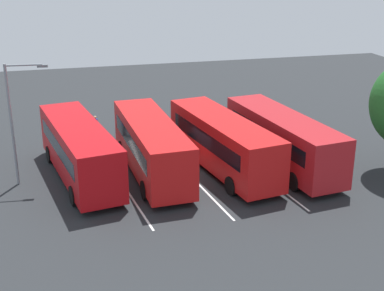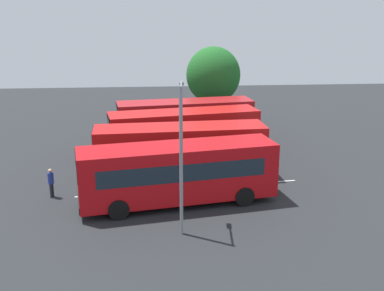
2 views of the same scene
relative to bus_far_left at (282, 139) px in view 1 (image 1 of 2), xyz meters
The scene contains 10 objects.
ground_plane 6.19m from the bus_far_left, 86.14° to the left, with size 66.16×66.16×0.00m, color #232628.
bus_far_left is the anchor object (origin of this frame).
bus_center_left 3.72m from the bus_far_left, 84.89° to the left, with size 10.74×4.28×3.26m.
bus_center_right 8.03m from the bus_far_left, 83.97° to the left, with size 10.59×3.10×3.26m.
bus_far_right 12.21m from the bus_far_left, 84.32° to the left, with size 10.74×4.31×3.26m.
pedestrian 13.47m from the bus_far_left, 52.55° to the left, with size 0.42×0.42×1.67m.
street_lamp 15.68m from the bus_far_left, 85.57° to the left, with size 0.37×2.31×6.98m.
lane_stripe_outer_left 2.59m from the bus_far_left, 77.67° to the left, with size 13.18×0.12×0.01m, color silver.
lane_stripe_inner_left 6.19m from the bus_far_left, 86.14° to the left, with size 13.18×0.12×0.01m, color silver.
lane_stripe_inner_right 10.16m from the bus_far_left, 87.72° to the left, with size 13.18×0.12×0.01m, color silver.
Camera 1 is at (-29.14, 7.20, 12.67)m, focal length 50.41 mm.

